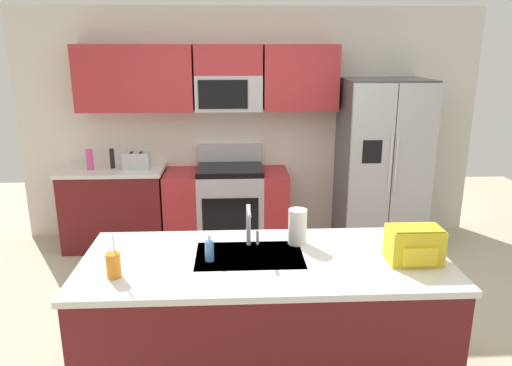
# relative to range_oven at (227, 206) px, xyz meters

# --- Properties ---
(ground_plane) EXTENTS (9.00, 9.00, 0.00)m
(ground_plane) POSITION_rel_range_oven_xyz_m (0.27, -1.80, -0.44)
(ground_plane) COLOR beige
(ground_plane) RESTS_ON ground
(kitchen_wall_unit) EXTENTS (5.20, 0.43, 2.60)m
(kitchen_wall_unit) POSITION_rel_range_oven_xyz_m (0.12, 0.28, 1.03)
(kitchen_wall_unit) COLOR silver
(kitchen_wall_unit) RESTS_ON ground
(back_counter) EXTENTS (1.11, 0.63, 0.90)m
(back_counter) POSITION_rel_range_oven_xyz_m (-1.24, -0.00, 0.01)
(back_counter) COLOR maroon
(back_counter) RESTS_ON ground
(range_oven) EXTENTS (1.36, 0.61, 1.10)m
(range_oven) POSITION_rel_range_oven_xyz_m (0.00, 0.00, 0.00)
(range_oven) COLOR #B7BABF
(range_oven) RESTS_ON ground
(refrigerator) EXTENTS (0.90, 0.76, 1.85)m
(refrigerator) POSITION_rel_range_oven_xyz_m (1.71, -0.07, 0.48)
(refrigerator) COLOR #4C4F54
(refrigerator) RESTS_ON ground
(island_counter) EXTENTS (2.29, 0.97, 0.90)m
(island_counter) POSITION_rel_range_oven_xyz_m (0.27, -2.40, 0.01)
(island_counter) COLOR maroon
(island_counter) RESTS_ON ground
(toaster) EXTENTS (0.28, 0.16, 0.18)m
(toaster) POSITION_rel_range_oven_xyz_m (-0.96, -0.05, 0.55)
(toaster) COLOR #B7BABF
(toaster) RESTS_ON back_counter
(pepper_mill) EXTENTS (0.05, 0.05, 0.21)m
(pepper_mill) POSITION_rel_range_oven_xyz_m (-1.24, -0.00, 0.56)
(pepper_mill) COLOR black
(pepper_mill) RESTS_ON back_counter
(bottle_pink) EXTENTS (0.07, 0.07, 0.22)m
(bottle_pink) POSITION_rel_range_oven_xyz_m (-1.46, -0.05, 0.57)
(bottle_pink) COLOR #EA4C93
(bottle_pink) RESTS_ON back_counter
(sink_faucet) EXTENTS (0.08, 0.21, 0.28)m
(sink_faucet) POSITION_rel_range_oven_xyz_m (0.18, -2.21, 0.62)
(sink_faucet) COLOR #B7BABF
(sink_faucet) RESTS_ON island_counter
(drink_cup_orange) EXTENTS (0.08, 0.08, 0.27)m
(drink_cup_orange) POSITION_rel_range_oven_xyz_m (-0.62, -2.61, 0.53)
(drink_cup_orange) COLOR orange
(drink_cup_orange) RESTS_ON island_counter
(soap_dispenser) EXTENTS (0.06, 0.06, 0.17)m
(soap_dispenser) POSITION_rel_range_oven_xyz_m (-0.08, -2.42, 0.53)
(soap_dispenser) COLOR #4C8CD8
(soap_dispenser) RESTS_ON island_counter
(paper_towel_roll) EXTENTS (0.12, 0.12, 0.24)m
(paper_towel_roll) POSITION_rel_range_oven_xyz_m (0.50, -2.17, 0.58)
(paper_towel_roll) COLOR white
(paper_towel_roll) RESTS_ON island_counter
(backpack) EXTENTS (0.32, 0.22, 0.23)m
(backpack) POSITION_rel_range_oven_xyz_m (1.17, -2.50, 0.57)
(backpack) COLOR yellow
(backpack) RESTS_ON island_counter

